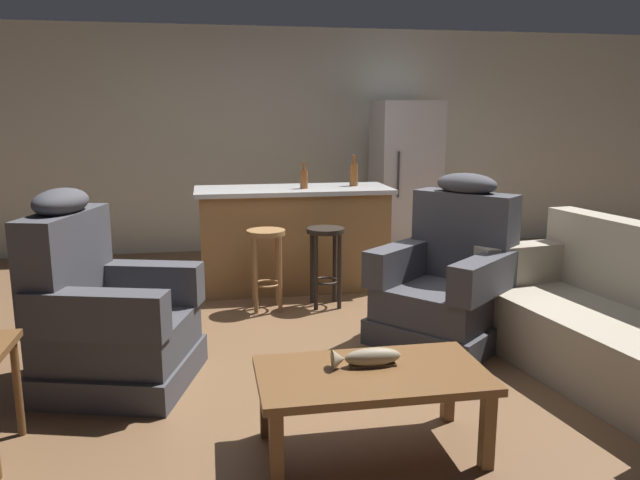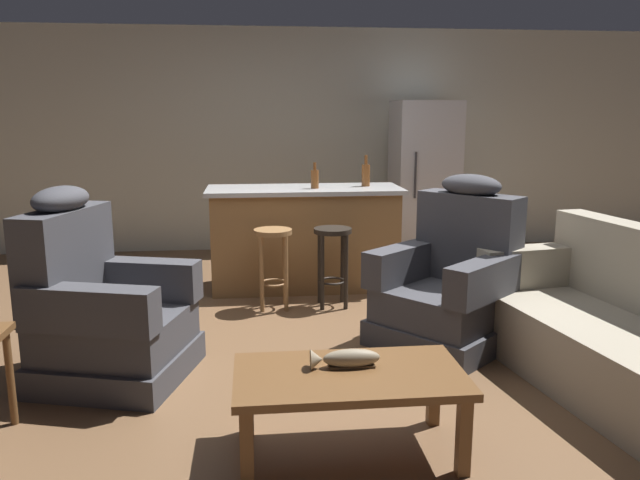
# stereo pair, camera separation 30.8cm
# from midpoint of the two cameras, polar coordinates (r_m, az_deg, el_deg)

# --- Properties ---
(ground_plane) EXTENTS (12.00, 12.00, 0.00)m
(ground_plane) POSITION_cam_midpoint_polar(r_m,az_deg,el_deg) (4.69, -1.99, -8.77)
(ground_plane) COLOR brown
(back_wall) EXTENTS (12.00, 0.05, 2.60)m
(back_wall) POSITION_cam_midpoint_polar(r_m,az_deg,el_deg) (7.52, -5.57, 9.01)
(back_wall) COLOR #B2B2A3
(back_wall) RESTS_ON ground_plane
(coffee_table) EXTENTS (1.10, 0.60, 0.42)m
(coffee_table) POSITION_cam_midpoint_polar(r_m,az_deg,el_deg) (3.06, 1.83, -12.89)
(coffee_table) COLOR brown
(coffee_table) RESTS_ON ground_plane
(fish_figurine) EXTENTS (0.34, 0.10, 0.10)m
(fish_figurine) POSITION_cam_midpoint_polar(r_m,az_deg,el_deg) (3.08, 1.33, -10.76)
(fish_figurine) COLOR #4C3823
(fish_figurine) RESTS_ON coffee_table
(couch) EXTENTS (1.12, 2.00, 0.94)m
(couch) POSITION_cam_midpoint_polar(r_m,az_deg,el_deg) (4.22, 24.13, -7.31)
(couch) COLOR #9E937F
(couch) RESTS_ON ground_plane
(recliner_near_lamp) EXTENTS (1.04, 1.04, 1.20)m
(recliner_near_lamp) POSITION_cam_midpoint_polar(r_m,az_deg,el_deg) (4.05, -21.14, -6.60)
(recliner_near_lamp) COLOR #3D3D42
(recliner_near_lamp) RESTS_ON ground_plane
(recliner_near_island) EXTENTS (1.18, 1.18, 1.20)m
(recliner_near_island) POSITION_cam_midpoint_polar(r_m,az_deg,el_deg) (4.59, 9.79, -3.86)
(recliner_near_island) COLOR #3D3D42
(recliner_near_island) RESTS_ON ground_plane
(kitchen_island) EXTENTS (1.80, 0.70, 0.95)m
(kitchen_island) POSITION_cam_midpoint_polar(r_m,az_deg,el_deg) (5.86, -3.94, 0.20)
(kitchen_island) COLOR olive
(kitchen_island) RESTS_ON ground_plane
(bar_stool_left) EXTENTS (0.32, 0.32, 0.68)m
(bar_stool_left) POSITION_cam_midpoint_polar(r_m,az_deg,el_deg) (5.22, -6.62, -1.34)
(bar_stool_left) COLOR olive
(bar_stool_left) RESTS_ON ground_plane
(bar_stool_right) EXTENTS (0.32, 0.32, 0.68)m
(bar_stool_right) POSITION_cam_midpoint_polar(r_m,az_deg,el_deg) (5.27, -1.16, -1.13)
(bar_stool_right) COLOR black
(bar_stool_right) RESTS_ON ground_plane
(refrigerator) EXTENTS (0.70, 0.69, 1.76)m
(refrigerator) POSITION_cam_midpoint_polar(r_m,az_deg,el_deg) (7.26, 6.58, 5.57)
(refrigerator) COLOR #B7B7BC
(refrigerator) RESTS_ON ground_plane
(bottle_tall_green) EXTENTS (0.07, 0.07, 0.24)m
(bottle_tall_green) POSITION_cam_midpoint_polar(r_m,az_deg,el_deg) (5.71, -3.03, 5.62)
(bottle_tall_green) COLOR brown
(bottle_tall_green) RESTS_ON kitchen_island
(bottle_short_amber) EXTENTS (0.08, 0.08, 0.29)m
(bottle_short_amber) POSITION_cam_midpoint_polar(r_m,az_deg,el_deg) (5.91, 1.60, 6.04)
(bottle_short_amber) COLOR brown
(bottle_short_amber) RESTS_ON kitchen_island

